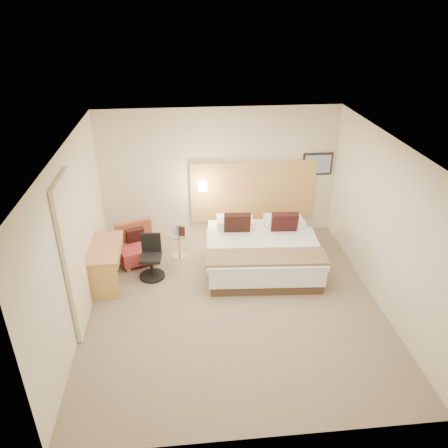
{
  "coord_description": "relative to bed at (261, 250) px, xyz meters",
  "views": [
    {
      "loc": [
        -0.74,
        -5.78,
        4.54
      ],
      "look_at": [
        -0.08,
        0.77,
        1.11
      ],
      "focal_mm": 35.0,
      "sensor_mm": 36.0,
      "label": 1
    }
  ],
  "objects": [
    {
      "name": "lamp_arm",
      "position": [
        -1.01,
        1.29,
        0.83
      ],
      "size": [
        0.02,
        0.12,
        0.02
      ],
      "primitive_type": "cylinder",
      "rotation": [
        1.57,
        0.0,
        0.0
      ],
      "color": "white",
      "rests_on": "wall_back"
    },
    {
      "name": "art_canvas",
      "position": [
        1.36,
        1.33,
        1.18
      ],
      "size": [
        0.54,
        0.01,
        0.39
      ],
      "primitive_type": "cube",
      "color": "#768EA3",
      "rests_on": "wall_back"
    },
    {
      "name": "lounge_chair",
      "position": [
        -2.33,
        0.42,
        -0.03
      ],
      "size": [
        0.87,
        0.82,
        0.74
      ],
      "color": "#A5864E",
      "rests_on": "floor"
    },
    {
      "name": "wall_front",
      "position": [
        -0.66,
        -3.64,
        1.03
      ],
      "size": [
        4.8,
        0.02,
        2.7
      ],
      "primitive_type": "cube",
      "color": "beige",
      "rests_on": "floor"
    },
    {
      "name": "menu_folder",
      "position": [
        -1.47,
        0.41,
        0.27
      ],
      "size": [
        0.12,
        0.08,
        0.2
      ],
      "primitive_type": "cube",
      "rotation": [
        0.0,
        0.0,
        -0.34
      ],
      "color": "#341615",
      "rests_on": "side_table"
    },
    {
      "name": "art_frame",
      "position": [
        1.36,
        1.35,
        1.18
      ],
      "size": [
        0.62,
        0.03,
        0.47
      ],
      "primitive_type": "cube",
      "color": "black",
      "rests_on": "wall_back"
    },
    {
      "name": "floor",
      "position": [
        -0.66,
        -1.13,
        -0.33
      ],
      "size": [
        4.8,
        5.0,
        0.02
      ],
      "primitive_type": "cube",
      "color": "#7D6B54",
      "rests_on": "ground"
    },
    {
      "name": "wall_right",
      "position": [
        1.75,
        -1.13,
        1.03
      ],
      "size": [
        0.02,
        5.0,
        2.7
      ],
      "primitive_type": "cube",
      "color": "beige",
      "rests_on": "floor"
    },
    {
      "name": "desk_chair",
      "position": [
        -2.03,
        -0.15,
        0.01
      ],
      "size": [
        0.49,
        0.49,
        0.81
      ],
      "color": "black",
      "rests_on": "floor"
    },
    {
      "name": "desk",
      "position": [
        -2.78,
        -0.26,
        0.24
      ],
      "size": [
        0.56,
        1.17,
        0.72
      ],
      "color": "#C1784B",
      "rests_on": "floor"
    },
    {
      "name": "bottle_a",
      "position": [
        -1.61,
        0.51,
        0.26
      ],
      "size": [
        0.07,
        0.07,
        0.18
      ],
      "primitive_type": "cylinder",
      "rotation": [
        0.0,
        0.0,
        -0.34
      ],
      "color": "#9CC9F2",
      "rests_on": "side_table"
    },
    {
      "name": "wall_left",
      "position": [
        -3.07,
        -1.13,
        1.03
      ],
      "size": [
        0.02,
        5.0,
        2.7
      ],
      "primitive_type": "cube",
      "color": "beige",
      "rests_on": "floor"
    },
    {
      "name": "lamp_shade",
      "position": [
        -1.01,
        1.23,
        0.83
      ],
      "size": [
        0.15,
        0.15,
        0.15
      ],
      "primitive_type": "cube",
      "color": "#FFEDC6",
      "rests_on": "wall_back"
    },
    {
      "name": "bottle_b",
      "position": [
        -1.54,
        0.54,
        0.26
      ],
      "size": [
        0.07,
        0.07,
        0.18
      ],
      "primitive_type": "cylinder",
      "rotation": [
        0.0,
        0.0,
        -0.34
      ],
      "color": "#7996BC",
      "rests_on": "side_table"
    },
    {
      "name": "bed",
      "position": [
        0.0,
        0.0,
        0.0
      ],
      "size": [
        2.15,
        2.11,
        1.0
      ],
      "color": "#473223",
      "rests_on": "floor"
    },
    {
      "name": "ceiling",
      "position": [
        -0.66,
        -1.13,
        2.39
      ],
      "size": [
        4.8,
        5.0,
        0.02
      ],
      "primitive_type": "cube",
      "color": "white",
      "rests_on": "floor"
    },
    {
      "name": "curtain",
      "position": [
        -3.02,
        -1.38,
        0.9
      ],
      "size": [
        0.06,
        0.9,
        2.42
      ],
      "primitive_type": "cube",
      "color": "beige",
      "rests_on": "wall_left"
    },
    {
      "name": "headboard_panel",
      "position": [
        0.04,
        1.34,
        0.63
      ],
      "size": [
        2.6,
        0.04,
        1.3
      ],
      "primitive_type": "cube",
      "color": "tan",
      "rests_on": "wall_back"
    },
    {
      "name": "side_table",
      "position": [
        -1.54,
        0.49,
        -0.05
      ],
      "size": [
        0.57,
        0.57,
        0.5
      ],
      "color": "white",
      "rests_on": "floor"
    },
    {
      "name": "wall_back",
      "position": [
        -0.66,
        1.38,
        1.03
      ],
      "size": [
        4.8,
        0.02,
        2.7
      ],
      "primitive_type": "cube",
      "color": "beige",
      "rests_on": "floor"
    }
  ]
}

